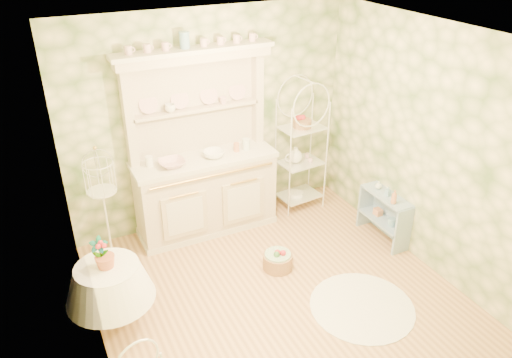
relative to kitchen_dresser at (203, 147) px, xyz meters
name	(u,v)px	position (x,y,z in m)	size (l,w,h in m)	color
floor	(276,293)	(0.20, -1.52, -1.15)	(3.60, 3.60, 0.00)	tan
ceiling	(283,38)	(0.20, -1.52, 1.56)	(3.60, 3.60, 0.00)	white
wall_left	(82,229)	(-1.60, -1.52, 0.21)	(3.60, 3.60, 0.00)	beige
wall_right	(425,148)	(2.00, -1.52, 0.21)	(3.60, 3.60, 0.00)	beige
wall_back	(210,120)	(0.20, 0.28, 0.21)	(3.60, 3.60, 0.00)	beige
wall_front	(409,299)	(0.20, -3.32, 0.21)	(3.60, 3.60, 0.00)	beige
kitchen_dresser	(203,147)	(0.00, 0.00, 0.00)	(1.87, 0.61, 2.29)	beige
bakers_rack	(301,142)	(1.35, -0.01, -0.19)	(0.59, 0.42, 1.90)	white
side_shelf	(384,217)	(1.88, -1.17, -0.85)	(0.26, 0.69, 0.59)	#8DA9C5
round_table	(112,299)	(-1.44, -1.23, -0.82)	(0.59, 0.59, 0.65)	white
birdcage_stand	(104,206)	(-1.24, -0.13, -0.42)	(0.34, 0.34, 1.45)	white
floor_basket	(278,260)	(0.42, -1.14, -1.03)	(0.35, 0.35, 0.23)	#A17650
lace_rug	(362,307)	(0.90, -2.09, -1.14)	(1.08, 1.08, 0.01)	white
bowl_floral	(172,166)	(-0.42, -0.07, -0.13)	(0.31, 0.31, 0.07)	white
bowl_white	(214,156)	(0.11, -0.05, -0.13)	(0.26, 0.26, 0.08)	white
cup_left	(170,110)	(-0.32, 0.16, 0.47)	(0.12, 0.12, 0.10)	white
cup_right	(223,101)	(0.34, 0.16, 0.47)	(0.09, 0.09, 0.08)	white
potted_geranium	(100,255)	(-1.47, -1.22, -0.30)	(0.17, 0.12, 0.32)	#3F7238
bottle_amber	(394,198)	(1.81, -1.36, -0.46)	(0.07, 0.07, 0.17)	#C67D52
bottle_blue	(388,193)	(1.87, -1.19, -0.49)	(0.05, 0.05, 0.12)	#709FBA
bottle_glass	(378,186)	(1.88, -1.00, -0.50)	(0.08, 0.08, 0.10)	silver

